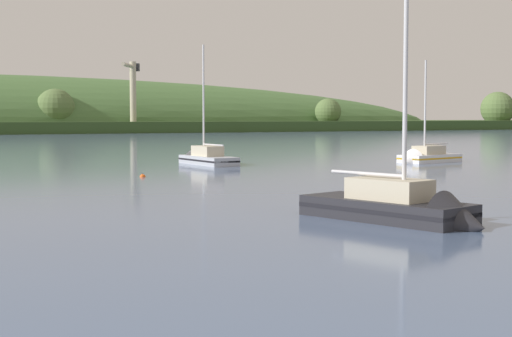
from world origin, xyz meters
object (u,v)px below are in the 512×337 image
sailboat_near_mooring (424,160)px  mooring_buoy_foreground (143,177)px  sailboat_far_left (404,214)px  sailboat_midwater_white (204,161)px  dockside_crane (133,98)px

sailboat_near_mooring → mooring_buoy_foreground: size_ratio=22.07×
sailboat_near_mooring → sailboat_far_left: bearing=36.8°
sailboat_far_left → mooring_buoy_foreground: size_ratio=28.86×
mooring_buoy_foreground → sailboat_midwater_white: bearing=55.3°
mooring_buoy_foreground → sailboat_far_left: bearing=-80.8°
dockside_crane → sailboat_near_mooring: dockside_crane is taller
dockside_crane → sailboat_midwater_white: (-26.84, -150.75, -10.10)m
dockside_crane → sailboat_midwater_white: dockside_crane is taller
dockside_crane → mooring_buoy_foreground: dockside_crane is taller
dockside_crane → sailboat_far_left: 196.82m
sailboat_midwater_white → sailboat_far_left: size_ratio=0.85×
dockside_crane → sailboat_far_left: (-31.51, -194.02, -10.02)m
dockside_crane → sailboat_midwater_white: bearing=15.4°
sailboat_midwater_white → mooring_buoy_foreground: size_ratio=24.47×
sailboat_near_mooring → mooring_buoy_foreground: 32.18m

